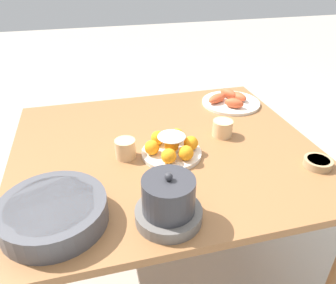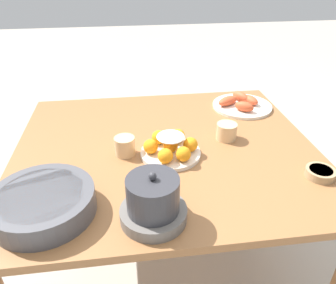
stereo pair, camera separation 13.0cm
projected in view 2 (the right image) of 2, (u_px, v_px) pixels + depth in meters
ground_plane at (166, 262)px, 1.72m from camera, size 12.00×12.00×0.00m
dining_table at (166, 163)px, 1.39m from camera, size 1.22×1.08×0.71m
cake_plate at (171, 148)px, 1.28m from camera, size 0.24×0.24×0.09m
serving_bowl at (43, 202)px, 0.99m from camera, size 0.32×0.32×0.08m
sauce_bowl at (320, 173)px, 1.17m from camera, size 0.10×0.10×0.03m
seafood_platter at (241, 104)px, 1.67m from camera, size 0.30×0.30×0.06m
cup_near at (125, 146)px, 1.28m from camera, size 0.08×0.08×0.07m
cup_far at (226, 131)px, 1.39m from camera, size 0.09×0.09×0.07m
warming_pot at (153, 202)px, 0.96m from camera, size 0.20×0.20×0.17m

